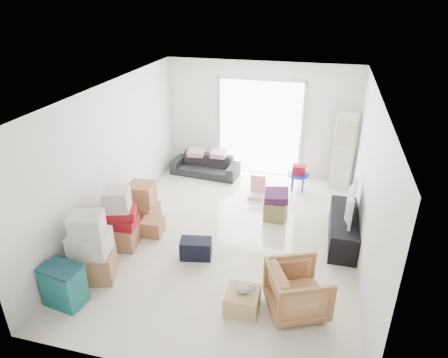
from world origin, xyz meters
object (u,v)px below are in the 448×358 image
Objects in this scene: kids_table at (299,173)px; wood_crate at (242,301)px; armchair at (298,288)px; ottoman at (276,210)px; ac_tower at (343,151)px; storage_bins at (64,285)px; sofa at (205,162)px; television at (345,213)px; tv_console at (343,228)px.

kids_table is 4.00m from wood_crate.
ottoman is (-0.63, 2.42, -0.20)m from armchair.
storage_bins is (-3.85, -4.91, -0.55)m from ac_tower.
sofa is at bearing -177.30° from ac_tower.
storage_bins is at bearing -128.10° from ac_tower.
television is at bearing -62.26° from kids_table.
television is at bearing -88.73° from ac_tower.
wood_crate is (-0.43, -3.97, -0.27)m from kids_table.
sofa reaches higher than kids_table.
television is at bearing 57.09° from wood_crate.
television is 1.19× the size of armchair.
armchair is (-0.64, -1.97, -0.18)m from television.
kids_table is (-0.96, 1.82, 0.17)m from tv_console.
storage_bins is 2.57m from wood_crate.
television is at bearing -28.29° from sofa.
television is 4.72m from storage_bins.
ac_tower is at bearing 55.82° from ottoman.
ottoman is (-1.27, 0.46, -0.37)m from television.
armchair is 0.81m from wood_crate.
tv_console is at bearing -41.46° from armchair.
ac_tower is 4.29m from armchair.
ac_tower is 3.74× the size of wood_crate.
tv_console is at bearing -88.73° from ac_tower.
sofa is 4.83m from armchair.
ac_tower reaches higher than sofa.
television is 2.32× the size of ottoman.
wood_crate is (-1.39, -2.14, -0.10)m from tv_console.
ac_tower is at bearing 25.57° from kids_table.
tv_console is (0.05, -2.26, -0.62)m from ac_tower.
sofa is 2.70× the size of kids_table.
kids_table is at bearing 33.23° from television.
ac_tower is 4.65m from wood_crate.
wood_crate is at bearing 11.46° from storage_bins.
ac_tower reaches higher than storage_bins.
ottoman is at bearing 49.80° from storage_bins.
tv_console is 2.54× the size of kids_table.
ottoman is at bearing 75.81° from television.
television is 1.56× the size of kids_table.
television is 2.59m from wood_crate.
ac_tower is 2.88× the size of kids_table.
storage_bins reaches higher than ottoman.
storage_bins is 4.07m from ottoman.
ac_tower is at bearing 91.27° from tv_console.
armchair is 3.80m from kids_table.
storage_bins reaches higher than tv_console.
sofa is (-3.18, -0.15, -0.55)m from ac_tower.
armchair is (-0.59, -4.22, -0.47)m from ac_tower.
storage_bins is 1.06× the size of kids_table.
kids_table is at bearing 77.02° from ottoman.
ottoman is (2.63, 3.11, -0.12)m from storage_bins.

